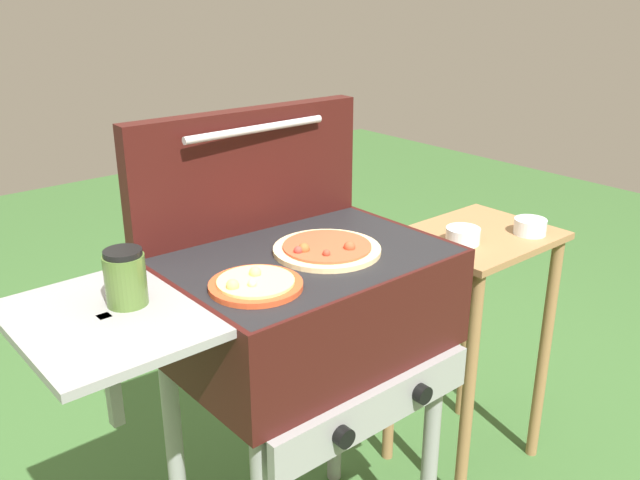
{
  "coord_description": "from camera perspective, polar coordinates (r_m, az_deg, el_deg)",
  "views": [
    {
      "loc": [
        -0.92,
        -1.14,
        1.5
      ],
      "look_at": [
        0.05,
        0.0,
        0.92
      ],
      "focal_mm": 38.67,
      "sensor_mm": 36.0,
      "label": 1
    }
  ],
  "objects": [
    {
      "name": "topping_bowl_near",
      "position": [
        2.1,
        16.99,
        1.03
      ],
      "size": [
        0.09,
        0.09,
        0.04
      ],
      "color": "silver",
      "rests_on": "prep_table"
    },
    {
      "name": "grill",
      "position": [
        1.63,
        -1.63,
        -5.97
      ],
      "size": [
        0.96,
        0.53,
        0.9
      ],
      "color": "#38110F",
      "rests_on": "ground_plane"
    },
    {
      "name": "pizza_pepperoni",
      "position": [
        1.58,
        0.56,
        -0.74
      ],
      "size": [
        0.25,
        0.25,
        0.04
      ],
      "color": "beige",
      "rests_on": "grill"
    },
    {
      "name": "prep_table",
      "position": [
        2.16,
        12.51,
        -5.18
      ],
      "size": [
        0.44,
        0.36,
        0.79
      ],
      "color": "olive",
      "rests_on": "ground_plane"
    },
    {
      "name": "grill_lid_open",
      "position": [
        1.69,
        -6.03,
        5.76
      ],
      "size": [
        0.63,
        0.09,
        0.3
      ],
      "color": "#38110F",
      "rests_on": "grill"
    },
    {
      "name": "pizza_cheese",
      "position": [
        1.41,
        -5.4,
        -3.66
      ],
      "size": [
        0.19,
        0.19,
        0.04
      ],
      "color": "#C64723",
      "rests_on": "grill"
    },
    {
      "name": "topping_bowl_far",
      "position": [
        1.98,
        11.73,
        0.32
      ],
      "size": [
        0.1,
        0.1,
        0.04
      ],
      "color": "silver",
      "rests_on": "prep_table"
    },
    {
      "name": "sauce_jar",
      "position": [
        1.37,
        -15.81,
        -3.01
      ],
      "size": [
        0.08,
        0.08,
        0.11
      ],
      "color": "#4C6B2D",
      "rests_on": "grill"
    }
  ]
}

